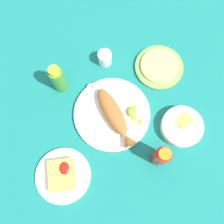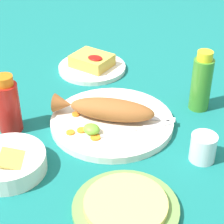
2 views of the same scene
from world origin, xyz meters
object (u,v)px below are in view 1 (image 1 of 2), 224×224
hot_sauce_bottle_green (58,79)px  tortilla_plate (159,67)px  fried_fish (114,115)px  fork_near (99,100)px  guacamole_bowl (182,127)px  fork_far (109,94)px  hot_sauce_bottle_red (161,156)px  main_plate (112,114)px  side_plate_fries (63,176)px  salt_cup (105,58)px

hot_sauce_bottle_green → tortilla_plate: bearing=-85.4°
fried_fish → fork_near: (0.08, 0.05, -0.02)m
fork_near → guacamole_bowl: 0.35m
fork_near → guacamole_bowl: size_ratio=1.07×
fork_near → fork_far: bearing=-93.3°
fork_far → hot_sauce_bottle_red: bearing=156.4°
main_plate → side_plate_fries: 0.30m
main_plate → guacamole_bowl: 0.28m
fork_near → tortilla_plate: fork_near is taller
guacamole_bowl → tortilla_plate: (0.27, 0.04, -0.02)m
fried_fish → guacamole_bowl: bearing=-127.1°
fork_far → hot_sauce_bottle_green: (0.07, 0.19, 0.06)m
fork_near → tortilla_plate: 0.30m
main_plate → side_plate_fries: bearing=135.4°
main_plate → tortilla_plate: size_ratio=1.49×
main_plate → salt_cup: size_ratio=4.81×
hot_sauce_bottle_green → tortilla_plate: 0.43m
fork_far → hot_sauce_bottle_green: bearing=18.3°
fork_far → salt_cup: 0.16m
guacamole_bowl → tortilla_plate: guacamole_bowl is taller
fork_far → guacamole_bowl: (-0.17, -0.27, 0.00)m
salt_cup → hot_sauce_bottle_green: bearing=115.3°
salt_cup → hot_sauce_bottle_red: bearing=-161.0°
hot_sauce_bottle_green → guacamole_bowl: hot_sauce_bottle_green is taller
salt_cup → guacamole_bowl: (-0.33, -0.26, -0.00)m
hot_sauce_bottle_green → salt_cup: bearing=-64.7°
hot_sauce_bottle_red → hot_sauce_bottle_green: size_ratio=0.90×
side_plate_fries → salt_cup: bearing=-25.3°
main_plate → side_plate_fries: size_ratio=1.47×
guacamole_bowl → side_plate_fries: bearing=104.9°
side_plate_fries → tortilla_plate: size_ratio=1.01×
fried_fish → fork_near: size_ratio=1.49×
fried_fish → fork_far: size_ratio=1.66×
main_plate → hot_sauce_bottle_red: hot_sauce_bottle_red is taller
fork_near → salt_cup: bearing=-40.4°
fried_fish → hot_sauce_bottle_green: 0.26m
hot_sauce_bottle_red → side_plate_fries: hot_sauce_bottle_red is taller
fork_far → tortilla_plate: fork_far is taller
fork_near → hot_sauce_bottle_red: 0.33m
hot_sauce_bottle_red → salt_cup: bearing=19.0°
salt_cup → tortilla_plate: salt_cup is taller
hot_sauce_bottle_red → guacamole_bowl: 0.16m
fried_fish → hot_sauce_bottle_red: hot_sauce_bottle_red is taller
fork_near → guacamole_bowl: guacamole_bowl is taller
fork_near → guacamole_bowl: bearing=-141.3°
fork_far → hot_sauce_bottle_red: (-0.28, -0.15, 0.05)m
salt_cup → side_plate_fries: salt_cup is taller
fork_far → guacamole_bowl: guacamole_bowl is taller
tortilla_plate → fried_fish: bearing=131.7°
side_plate_fries → tortilla_plate: (0.40, -0.44, 0.00)m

